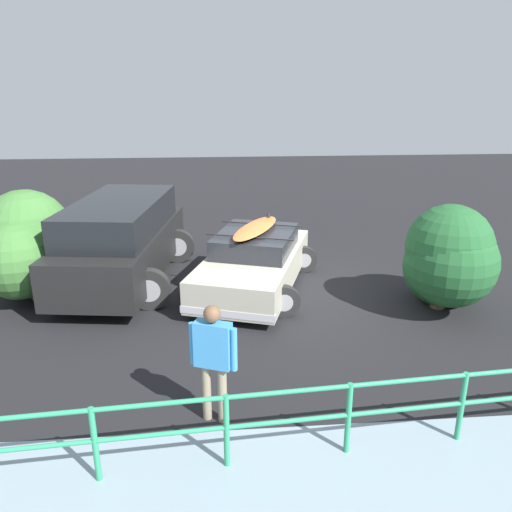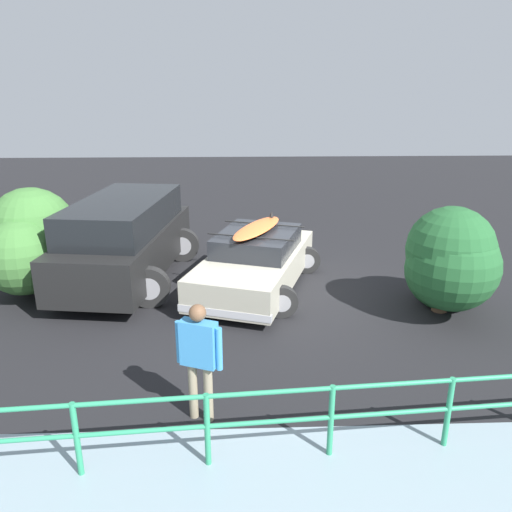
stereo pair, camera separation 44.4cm
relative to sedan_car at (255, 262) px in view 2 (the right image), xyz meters
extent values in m
cube|color=black|center=(-0.60, 0.23, -0.62)|extent=(44.00, 44.00, 0.02)
cube|color=#B7B29E|center=(0.01, 0.03, -0.11)|extent=(2.98, 4.43, 0.65)
cube|color=#23262B|center=(-0.04, -0.12, 0.43)|extent=(2.11, 2.35, 0.42)
cube|color=silver|center=(0.65, 1.93, -0.31)|extent=(1.75, 0.67, 0.14)
cube|color=silver|center=(-0.62, -1.86, -0.31)|extent=(1.75, 0.67, 0.14)
cylinder|color=black|center=(-0.45, 1.52, -0.29)|extent=(0.64, 0.18, 0.64)
cylinder|color=#99999E|center=(-0.45, 1.52, -0.29)|extent=(0.35, 0.19, 0.35)
cylinder|color=black|center=(1.27, 0.94, -0.29)|extent=(0.64, 0.18, 0.64)
cylinder|color=#99999E|center=(1.27, 0.94, -0.29)|extent=(0.35, 0.19, 0.35)
cylinder|color=black|center=(-1.25, -0.88, -0.29)|extent=(0.64, 0.18, 0.64)
cylinder|color=#99999E|center=(-1.25, -0.88, -0.29)|extent=(0.35, 0.19, 0.35)
cylinder|color=black|center=(0.47, -1.45, -0.29)|extent=(0.64, 0.18, 0.64)
cylinder|color=#99999E|center=(0.47, -1.45, -0.29)|extent=(0.35, 0.19, 0.35)
cylinder|color=black|center=(0.13, 0.39, 0.68)|extent=(1.78, 0.62, 0.03)
cylinder|color=black|center=(-0.21, -0.63, 0.68)|extent=(1.78, 0.62, 0.03)
ellipsoid|color=orange|center=(-0.04, -0.09, 0.74)|extent=(1.43, 2.16, 0.09)
cone|color=black|center=(-0.40, -0.86, 0.85)|extent=(0.10, 0.10, 0.14)
cube|color=black|center=(2.92, -0.59, 0.14)|extent=(2.47, 4.93, 0.94)
cube|color=black|center=(2.92, -0.59, 0.95)|extent=(2.18, 3.88, 0.68)
cylinder|color=black|center=(2.59, -3.03, 0.24)|extent=(0.77, 0.28, 0.75)
cylinder|color=black|center=(2.17, 0.94, -0.19)|extent=(0.84, 0.22, 0.84)
cylinder|color=#99999E|center=(2.17, 0.94, -0.19)|extent=(0.46, 0.23, 0.46)
cylinder|color=black|center=(4.05, 0.69, -0.19)|extent=(0.84, 0.22, 0.84)
cylinder|color=#99999E|center=(4.05, 0.69, -0.19)|extent=(0.46, 0.23, 0.46)
cylinder|color=black|center=(1.79, -1.87, -0.19)|extent=(0.84, 0.22, 0.84)
cylinder|color=#99999E|center=(1.79, -1.87, -0.19)|extent=(0.46, 0.23, 0.46)
cylinder|color=black|center=(3.67, -2.12, -0.19)|extent=(0.84, 0.22, 0.84)
cylinder|color=#99999E|center=(3.67, -2.12, -0.19)|extent=(0.46, 0.23, 0.46)
cylinder|color=gray|center=(0.78, 4.63, -0.20)|extent=(0.12, 0.12, 0.82)
cylinder|color=gray|center=(0.99, 4.55, -0.20)|extent=(0.12, 0.12, 0.82)
cube|color=#3D8ED1|center=(0.89, 4.59, 0.52)|extent=(0.51, 0.35, 0.61)
sphere|color=brown|center=(0.89, 4.59, 0.95)|extent=(0.22, 0.22, 0.22)
cylinder|color=#3D8ED1|center=(0.62, 4.69, 0.49)|extent=(0.09, 0.09, 0.58)
cylinder|color=#3D8ED1|center=(1.15, 4.49, 0.49)|extent=(0.09, 0.09, 0.58)
cylinder|color=#2D9366|center=(-2.17, 5.23, -0.13)|extent=(0.07, 0.07, 0.95)
cylinder|color=#2D9366|center=(-0.71, 5.34, -0.13)|extent=(0.07, 0.07, 0.95)
cylinder|color=#2D9366|center=(0.75, 5.45, -0.13)|extent=(0.07, 0.07, 0.95)
cylinder|color=#2D9366|center=(2.20, 5.56, -0.13)|extent=(0.07, 0.07, 0.95)
cylinder|color=#2D9366|center=(-1.44, 5.28, 0.32)|extent=(10.20, 0.84, 0.06)
cylinder|color=#2D9366|center=(-1.44, 5.28, -0.08)|extent=(10.20, 0.84, 0.06)
cylinder|color=brown|center=(-3.62, 1.35, -0.39)|extent=(0.30, 0.30, 0.44)
sphere|color=#235B2D|center=(-3.59, 1.75, 0.49)|extent=(1.70, 1.70, 1.70)
sphere|color=#235B2D|center=(-3.80, 1.08, 0.16)|extent=(1.67, 1.67, 1.67)
sphere|color=#235B2D|center=(-3.55, 1.67, 0.77)|extent=(1.62, 1.62, 1.62)
sphere|color=#235B2D|center=(-3.78, 1.21, 0.59)|extent=(1.11, 1.11, 1.11)
sphere|color=#235B2D|center=(-3.62, 1.35, 0.23)|extent=(1.27, 1.27, 1.27)
sphere|color=#235B2D|center=(-4.01, 1.49, 0.18)|extent=(1.00, 1.00, 1.00)
cylinder|color=brown|center=(4.55, 0.21, -0.42)|extent=(0.33, 0.33, 0.38)
sphere|color=#427A38|center=(4.76, -0.15, 0.72)|extent=(1.81, 1.81, 1.81)
sphere|color=#427A38|center=(3.89, 0.02, 0.21)|extent=(1.82, 1.82, 1.82)
sphere|color=#427A38|center=(4.71, 0.11, 0.39)|extent=(1.43, 1.43, 1.43)
sphere|color=#427A38|center=(5.06, -0.14, 0.16)|extent=(1.23, 1.23, 1.23)
sphere|color=#427A38|center=(4.71, 0.18, 0.32)|extent=(1.76, 1.76, 1.76)
sphere|color=#427A38|center=(4.75, 0.53, 0.35)|extent=(1.58, 1.58, 1.58)
camera|label=1|loc=(0.80, 10.24, 3.63)|focal=35.00mm
camera|label=2|loc=(0.36, 10.27, 3.63)|focal=35.00mm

